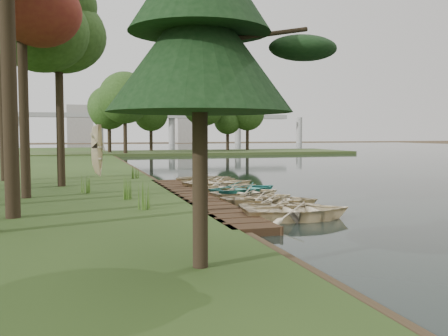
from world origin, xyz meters
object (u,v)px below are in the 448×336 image
object	(u,v)px
rowboat_0	(298,209)
rowboat_2	(276,199)
stored_rowboat	(99,172)
pine_tree	(200,11)
boardwalk	(195,199)
rowboat_1	(280,205)

from	to	relation	value
rowboat_0	rowboat_2	bearing A→B (deg)	-1.64
rowboat_2	stored_rowboat	xyz separation A→B (m)	(-6.41, 13.82, 0.24)
rowboat_2	stored_rowboat	bearing A→B (deg)	43.00
pine_tree	boardwalk	bearing A→B (deg)	77.16
boardwalk	rowboat_0	world-z (taller)	rowboat_0
stored_rowboat	pine_tree	bearing A→B (deg)	-162.65
rowboat_1	rowboat_0	bearing A→B (deg)	-167.82
boardwalk	rowboat_1	world-z (taller)	rowboat_1
boardwalk	rowboat_0	distance (m)	6.17
rowboat_2	stored_rowboat	size ratio (longest dim) A/B	1.03
stored_rowboat	rowboat_1	bearing A→B (deg)	-143.78
pine_tree	stored_rowboat	bearing A→B (deg)	92.57
boardwalk	rowboat_2	world-z (taller)	rowboat_2
rowboat_1	rowboat_2	xyz separation A→B (m)	(0.42, 1.44, 0.03)
boardwalk	stored_rowboat	size ratio (longest dim) A/B	4.77
boardwalk	rowboat_2	xyz separation A→B (m)	(2.74, -2.76, 0.26)
boardwalk	pine_tree	distance (m)	13.08
rowboat_2	rowboat_0	bearing A→B (deg)	-169.37
boardwalk	rowboat_1	distance (m)	4.80
rowboat_0	pine_tree	distance (m)	9.29
rowboat_0	rowboat_1	world-z (taller)	rowboat_0
rowboat_2	pine_tree	size ratio (longest dim) A/B	0.42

